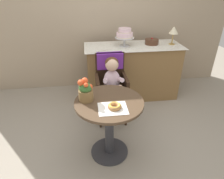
% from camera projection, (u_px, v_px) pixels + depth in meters
% --- Properties ---
extents(ground_plane, '(8.00, 8.00, 0.00)m').
position_uv_depth(ground_plane, '(110.00, 151.00, 2.37)').
color(ground_plane, gray).
extents(back_wall, '(4.80, 0.10, 2.70)m').
position_uv_depth(back_wall, '(96.00, 12.00, 3.32)').
color(back_wall, tan).
rests_on(back_wall, ground).
extents(cafe_table, '(0.72, 0.72, 0.72)m').
position_uv_depth(cafe_table, '(109.00, 118.00, 2.12)').
color(cafe_table, '#4C3826').
rests_on(cafe_table, ground).
extents(wicker_chair, '(0.42, 0.45, 0.95)m').
position_uv_depth(wicker_chair, '(111.00, 77.00, 2.72)').
color(wicker_chair, '#332114').
rests_on(wicker_chair, ground).
extents(seated_child, '(0.27, 0.32, 0.73)m').
position_uv_depth(seated_child, '(112.00, 79.00, 2.56)').
color(seated_child, silver).
rests_on(seated_child, ground).
extents(paper_napkin, '(0.28, 0.24, 0.00)m').
position_uv_depth(paper_napkin, '(113.00, 108.00, 1.90)').
color(paper_napkin, white).
rests_on(paper_napkin, cafe_table).
extents(donut_front, '(0.14, 0.14, 0.05)m').
position_uv_depth(donut_front, '(115.00, 106.00, 1.89)').
color(donut_front, '#AD7542').
rests_on(donut_front, cafe_table).
extents(flower_vase, '(0.15, 0.15, 0.25)m').
position_uv_depth(flower_vase, '(86.00, 91.00, 1.98)').
color(flower_vase, brown).
rests_on(flower_vase, cafe_table).
extents(display_counter, '(1.56, 0.62, 0.90)m').
position_uv_depth(display_counter, '(132.00, 71.00, 3.34)').
color(display_counter, olive).
rests_on(display_counter, ground).
extents(tiered_cake_stand, '(0.30, 0.30, 0.28)m').
position_uv_depth(tiered_cake_stand, '(125.00, 34.00, 3.02)').
color(tiered_cake_stand, silver).
rests_on(tiered_cake_stand, display_counter).
extents(round_layer_cake, '(0.22, 0.22, 0.11)m').
position_uv_depth(round_layer_cake, '(152.00, 42.00, 3.18)').
color(round_layer_cake, '#4C2D1E').
rests_on(round_layer_cake, display_counter).
extents(table_lamp, '(0.15, 0.15, 0.28)m').
position_uv_depth(table_lamp, '(174.00, 31.00, 3.08)').
color(table_lamp, '#B28C47').
rests_on(table_lamp, display_counter).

